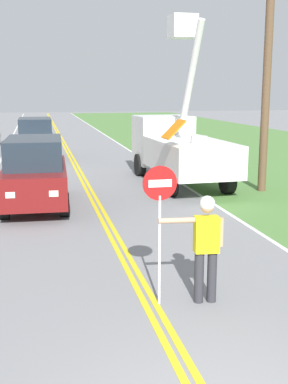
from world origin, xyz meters
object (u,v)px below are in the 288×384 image
object	(u,v)px
utility_bucket_truck	(177,145)
oncoming_suv_nearest	(35,172)
utility_pole_near	(268,56)
stop_sign_paddle	(160,204)
oncoming_suv_second	(36,138)
flagger_worker	(206,242)

from	to	relation	value
utility_bucket_truck	oncoming_suv_nearest	xyz separation A→B (m)	(-5.34, -3.07, -0.38)
utility_pole_near	stop_sign_paddle	bearing A→B (deg)	-124.50
stop_sign_paddle	oncoming_suv_second	bearing A→B (deg)	95.93
flagger_worker	oncoming_suv_nearest	bearing A→B (deg)	109.45
utility_bucket_truck	utility_pole_near	distance (m)	4.65
oncoming_suv_nearest	oncoming_suv_second	xyz separation A→B (m)	(0.03, 11.13, 0.00)
utility_bucket_truck	utility_pole_near	xyz separation A→B (m)	(2.49, -2.28, 3.20)
oncoming_suv_nearest	oncoming_suv_second	distance (m)	11.13
flagger_worker	utility_pole_near	distance (m)	10.59
oncoming_suv_nearest	utility_pole_near	distance (m)	8.64
stop_sign_paddle	oncoming_suv_second	distance (m)	18.95
flagger_worker	oncoming_suv_second	distance (m)	19.10
utility_bucket_truck	oncoming_suv_nearest	bearing A→B (deg)	-150.09
flagger_worker	utility_bucket_truck	world-z (taller)	utility_bucket_truck
utility_pole_near	utility_bucket_truck	bearing A→B (deg)	137.55
stop_sign_paddle	utility_pole_near	distance (m)	10.72
stop_sign_paddle	oncoming_suv_nearest	size ratio (longest dim) A/B	0.50
flagger_worker	oncoming_suv_nearest	size ratio (longest dim) A/B	0.39
flagger_worker	stop_sign_paddle	size ratio (longest dim) A/B	0.78
utility_bucket_truck	oncoming_suv_second	world-z (taller)	utility_bucket_truck
utility_pole_near	flagger_worker	bearing A→B (deg)	-120.64
flagger_worker	utility_bucket_truck	xyz separation A→B (m)	(2.59, 10.85, 0.39)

